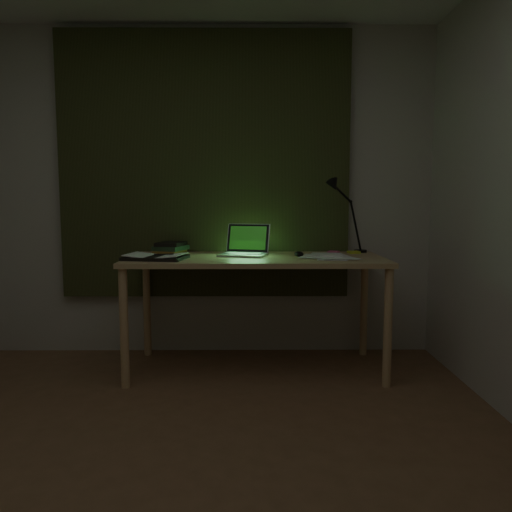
{
  "coord_description": "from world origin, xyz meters",
  "views": [
    {
      "loc": [
        0.37,
        -1.88,
        1.18
      ],
      "look_at": [
        0.39,
        1.42,
        0.82
      ],
      "focal_mm": 35.0,
      "sensor_mm": 36.0,
      "label": 1
    }
  ],
  "objects": [
    {
      "name": "loose_papers",
      "position": [
        0.86,
        1.54,
        0.81
      ],
      "size": [
        0.37,
        0.39,
        0.02
      ],
      "primitive_type": null,
      "rotation": [
        0.0,
        0.0,
        -0.2
      ],
      "color": "white",
      "rests_on": "desk"
    },
    {
      "name": "book_stack",
      "position": [
        -0.23,
        1.74,
        0.85
      ],
      "size": [
        0.24,
        0.27,
        0.09
      ],
      "primitive_type": null,
      "rotation": [
        0.0,
        0.0,
        -0.26
      ],
      "color": "silver",
      "rests_on": "desk"
    },
    {
      "name": "floor",
      "position": [
        0.0,
        0.0,
        0.0
      ],
      "size": [
        3.5,
        4.0,
        0.0
      ],
      "primitive_type": "cube",
      "color": "brown",
      "rests_on": "ground"
    },
    {
      "name": "laptop",
      "position": [
        0.3,
        1.6,
        0.91
      ],
      "size": [
        0.4,
        0.42,
        0.23
      ],
      "primitive_type": null,
      "rotation": [
        0.0,
        0.0,
        -0.27
      ],
      "color": "silver",
      "rests_on": "desk"
    },
    {
      "name": "open_textbook",
      "position": [
        -0.28,
        1.4,
        0.82
      ],
      "size": [
        0.43,
        0.34,
        0.03
      ],
      "primitive_type": null,
      "rotation": [
        0.0,
        0.0,
        -0.17
      ],
      "color": "silver",
      "rests_on": "desk"
    },
    {
      "name": "desk",
      "position": [
        0.39,
        1.54,
        0.4
      ],
      "size": [
        1.76,
        0.77,
        0.8
      ],
      "primitive_type": null,
      "color": "tan",
      "rests_on": "floor"
    },
    {
      "name": "sticky_pink",
      "position": [
        0.97,
        1.79,
        0.81
      ],
      "size": [
        0.1,
        0.1,
        0.02
      ],
      "primitive_type": "cube",
      "rotation": [
        0.0,
        0.0,
        -0.43
      ],
      "color": "#EB5B90",
      "rests_on": "desk"
    },
    {
      "name": "wall_back",
      "position": [
        0.0,
        2.0,
        1.25
      ],
      "size": [
        3.5,
        0.0,
        2.5
      ],
      "primitive_type": "cube",
      "color": "beige",
      "rests_on": "ground"
    },
    {
      "name": "curtain",
      "position": [
        0.0,
        1.96,
        1.45
      ],
      "size": [
        2.2,
        0.06,
        2.0
      ],
      "primitive_type": "cube",
      "color": "#33371B",
      "rests_on": "wall_back"
    },
    {
      "name": "desk_lamp",
      "position": [
        1.18,
        1.84,
        1.06
      ],
      "size": [
        0.38,
        0.32,
        0.51
      ],
      "primitive_type": null,
      "rotation": [
        0.0,
        0.0,
        0.17
      ],
      "color": "black",
      "rests_on": "desk"
    },
    {
      "name": "mouse",
      "position": [
        0.69,
        1.55,
        0.82
      ],
      "size": [
        0.07,
        0.1,
        0.04
      ],
      "primitive_type": "ellipsoid",
      "rotation": [
        0.0,
        0.0,
        0.11
      ],
      "color": "black",
      "rests_on": "desk"
    },
    {
      "name": "sticky_yellow",
      "position": [
        1.11,
        1.77,
        0.81
      ],
      "size": [
        0.09,
        0.09,
        0.02
      ],
      "primitive_type": "cube",
      "rotation": [
        0.0,
        0.0,
        0.19
      ],
      "color": "#C3D32C",
      "rests_on": "desk"
    }
  ]
}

